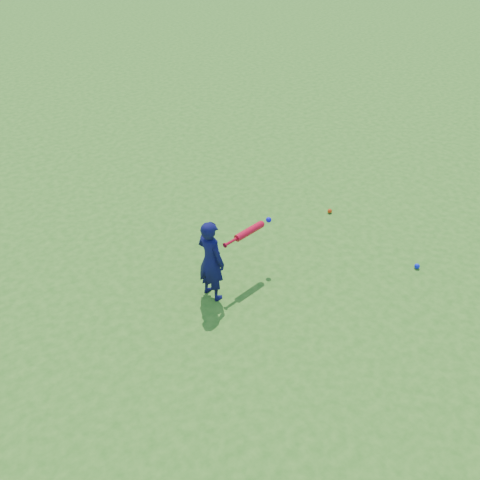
% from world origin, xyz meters
% --- Properties ---
extents(ground, '(80.00, 80.00, 0.00)m').
position_xyz_m(ground, '(0.00, 0.00, 0.00)').
color(ground, '#32711B').
rests_on(ground, ground).
extents(child, '(0.34, 0.45, 1.12)m').
position_xyz_m(child, '(0.05, -0.31, 0.56)').
color(child, '#0E0E42').
rests_on(child, ground).
extents(ground_ball_red, '(0.07, 0.07, 0.07)m').
position_xyz_m(ground_ball_red, '(2.60, 0.22, 0.03)').
color(ground_ball_red, red).
rests_on(ground_ball_red, ground).
extents(ground_ball_blue, '(0.07, 0.07, 0.07)m').
position_xyz_m(ground_ball_blue, '(2.59, -1.48, 0.04)').
color(ground_ball_blue, '#0D1DE5').
rests_on(ground_ball_blue, ground).
extents(bat_swing, '(0.82, 0.20, 0.09)m').
position_xyz_m(bat_swing, '(0.69, -0.26, 0.71)').
color(bat_swing, red).
rests_on(bat_swing, ground).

